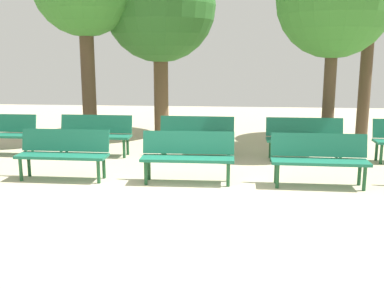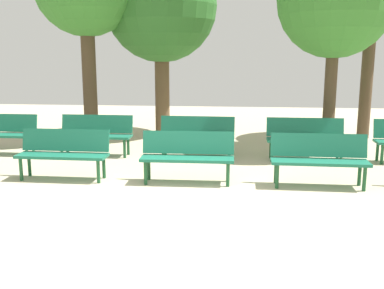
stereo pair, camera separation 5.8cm
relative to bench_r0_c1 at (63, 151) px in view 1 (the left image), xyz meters
The scene contains 9 objects.
ground_plane 2.81m from the bench_r0_c1, 35.73° to the right, with size 26.18×26.18×0.00m, color #BCAD8E.
bench_r0_c1 is the anchor object (origin of this frame).
bench_r0_c2 2.22m from the bench_r0_c1, ahead, with size 1.61×0.51×0.87m.
bench_r0_c3 4.44m from the bench_r0_c1, ahead, with size 1.61×0.50×0.87m.
bench_r1_c1 1.93m from the bench_r0_c1, 90.61° to the left, with size 1.60×0.50×0.87m.
bench_r1_c2 2.93m from the bench_r0_c1, 40.91° to the left, with size 1.61×0.51×0.87m.
bench_r1_c3 4.88m from the bench_r0_c1, 22.93° to the left, with size 1.60×0.49×0.87m.
tree_1 6.56m from the bench_r0_c1, 29.50° to the left, with size 2.54×2.54×4.63m.
tree_3 5.74m from the bench_r0_c1, 78.45° to the left, with size 2.99×2.99×4.95m.
Camera 1 is at (0.75, -5.98, 2.20)m, focal length 42.30 mm.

